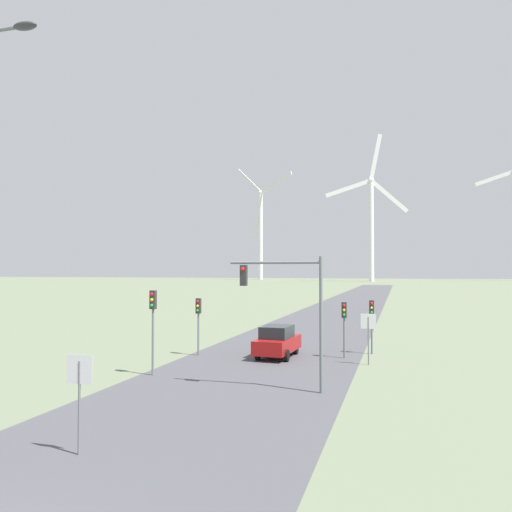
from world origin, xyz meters
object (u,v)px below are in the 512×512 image
(traffic_light_mast_overhead, at_px, (288,295))
(traffic_light_post_mid_right, at_px, (344,317))
(stop_sign_far, at_px, (368,329))
(traffic_light_post_near_left, at_px, (153,313))
(wind_turbine_left, at_px, (371,218))
(stop_sign_near, at_px, (79,385))
(wind_turbine_far_left, at_px, (261,225))
(car_approaching, at_px, (277,341))
(traffic_light_post_mid_left, at_px, (198,313))
(traffic_light_post_near_right, at_px, (372,315))

(traffic_light_mast_overhead, bearing_deg, traffic_light_post_mid_right, 80.27)
(stop_sign_far, relative_size, traffic_light_post_near_left, 0.67)
(traffic_light_post_near_left, relative_size, wind_turbine_left, 0.06)
(stop_sign_near, height_order, wind_turbine_far_left, wind_turbine_far_left)
(stop_sign_far, distance_m, car_approaching, 5.42)
(wind_turbine_left, bearing_deg, stop_sign_near, -89.10)
(stop_sign_near, relative_size, traffic_light_post_near_left, 0.67)
(traffic_light_post_near_left, distance_m, traffic_light_mast_overhead, 7.11)
(car_approaching, bearing_deg, wind_turbine_far_left, 105.76)
(traffic_light_post_mid_left, bearing_deg, wind_turbine_far_left, 104.63)
(traffic_light_post_near_right, height_order, car_approaching, traffic_light_post_near_right)
(stop_sign_near, bearing_deg, car_approaching, 84.34)
(traffic_light_post_mid_left, distance_m, wind_turbine_far_left, 237.97)
(stop_sign_far, distance_m, wind_turbine_left, 201.97)
(stop_sign_far, distance_m, traffic_light_post_near_right, 3.62)
(stop_sign_near, bearing_deg, wind_turbine_left, 90.90)
(traffic_light_post_mid_right, relative_size, car_approaching, 0.76)
(traffic_light_mast_overhead, distance_m, wind_turbine_far_left, 246.36)
(stop_sign_far, height_order, traffic_light_post_near_right, traffic_light_post_near_right)
(stop_sign_far, bearing_deg, traffic_light_post_mid_left, 178.80)
(stop_sign_near, xyz_separation_m, stop_sign_far, (6.87, 15.47, -0.00))
(stop_sign_near, distance_m, traffic_light_post_mid_right, 18.00)
(traffic_light_post_mid_right, bearing_deg, traffic_light_mast_overhead, -99.73)
(traffic_light_post_mid_right, distance_m, traffic_light_mast_overhead, 8.76)
(traffic_light_post_near_right, height_order, wind_turbine_left, wind_turbine_left)
(stop_sign_near, height_order, traffic_light_post_near_left, traffic_light_post_near_left)
(traffic_light_post_near_left, xyz_separation_m, traffic_light_post_mid_left, (-0.05, 5.79, -0.50))
(traffic_light_post_near_left, xyz_separation_m, traffic_light_post_near_right, (9.84, 9.17, -0.61))
(traffic_light_post_mid_right, distance_m, wind_turbine_left, 200.18)
(stop_sign_near, height_order, stop_sign_far, stop_sign_near)
(traffic_light_mast_overhead, xyz_separation_m, car_approaching, (-2.33, 7.75, -3.08))
(stop_sign_near, bearing_deg, traffic_light_post_near_left, 106.73)
(stop_sign_near, distance_m, traffic_light_post_near_left, 10.38)
(stop_sign_far, xyz_separation_m, wind_turbine_left, (-10.27, 199.98, 26.33))
(traffic_light_post_near_right, xyz_separation_m, traffic_light_mast_overhead, (-2.90, -10.39, 1.62))
(traffic_light_post_near_right, bearing_deg, traffic_light_post_mid_left, -161.14)
(wind_turbine_far_left, bearing_deg, stop_sign_far, -73.09)
(traffic_light_mast_overhead, xyz_separation_m, wind_turbine_far_left, (-66.70, 235.81, 25.25))
(traffic_light_post_mid_right, bearing_deg, car_approaching, -169.09)
(traffic_light_post_near_right, xyz_separation_m, traffic_light_post_mid_left, (-9.89, -3.38, 0.11))
(car_approaching, distance_m, wind_turbine_left, 200.96)
(traffic_light_post_near_left, bearing_deg, stop_sign_near, -73.27)
(traffic_light_post_near_left, height_order, car_approaching, traffic_light_post_near_left)
(traffic_light_mast_overhead, bearing_deg, traffic_light_post_near_left, 170.03)
(traffic_light_post_mid_left, relative_size, wind_turbine_far_left, 0.05)
(traffic_light_post_mid_right, bearing_deg, traffic_light_post_mid_left, -170.09)
(stop_sign_far, relative_size, car_approaching, 0.65)
(traffic_light_post_near_left, distance_m, car_approaching, 8.26)
(traffic_light_post_mid_left, relative_size, traffic_light_post_mid_right, 1.05)
(stop_sign_far, height_order, wind_turbine_far_left, wind_turbine_far_left)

